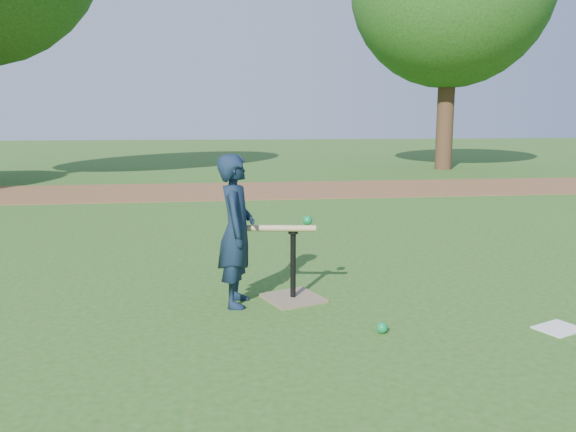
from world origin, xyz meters
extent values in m
plane|color=#285116|center=(0.00, 0.00, 0.00)|extent=(80.00, 80.00, 0.00)
cube|color=brown|center=(0.00, 7.50, 0.01)|extent=(24.00, 3.00, 0.01)
imported|color=#111F33|center=(-0.34, 0.08, 0.60)|extent=(0.35, 0.48, 1.21)
sphere|color=#0B7E39|center=(0.62, -0.69, 0.04)|extent=(0.08, 0.08, 0.08)
cube|color=silver|center=(1.88, -0.79, 0.01)|extent=(0.36, 0.33, 0.01)
cube|color=#7D6A4F|center=(0.12, 0.14, 0.01)|extent=(0.55, 0.55, 0.02)
cylinder|color=black|center=(0.12, 0.14, 0.30)|extent=(0.05, 0.05, 0.55)
cylinder|color=black|center=(0.12, 0.14, 0.58)|extent=(0.08, 0.08, 0.06)
cylinder|color=tan|center=(0.00, 0.12, 0.61)|extent=(0.60, 0.15, 0.05)
sphere|color=tan|center=(-0.30, 0.08, 0.61)|extent=(0.06, 0.06, 0.06)
sphere|color=#0B7E39|center=(0.24, 0.19, 0.65)|extent=(0.08, 0.08, 0.08)
cylinder|color=#382316|center=(6.50, 12.00, 1.71)|extent=(0.50, 0.50, 3.42)
camera|label=1|loc=(-0.54, -4.27, 1.46)|focal=35.00mm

